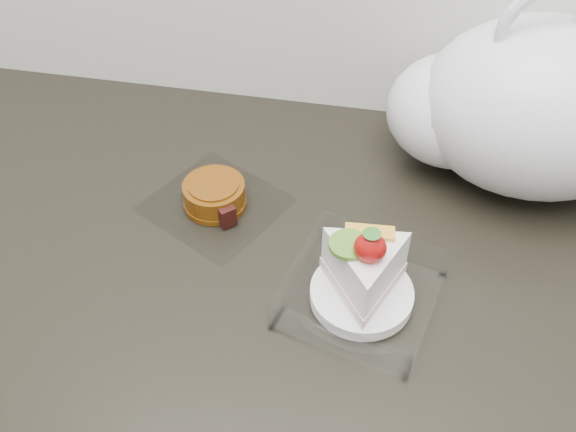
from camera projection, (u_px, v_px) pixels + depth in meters
The scene contains 4 objects.
counter at pixel (290, 422), 1.11m from camera, with size 2.04×0.64×0.90m.
cake_tray at pixel (363, 283), 0.71m from camera, with size 0.19×0.19×0.13m.
mooncake_wrap at pixel (215, 197), 0.83m from camera, with size 0.21×0.21×0.04m.
plastic_bag at pixel (523, 108), 0.81m from camera, with size 0.36×0.27×0.28m.
Camera 1 is at (0.10, 1.17, 1.49)m, focal length 40.00 mm.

